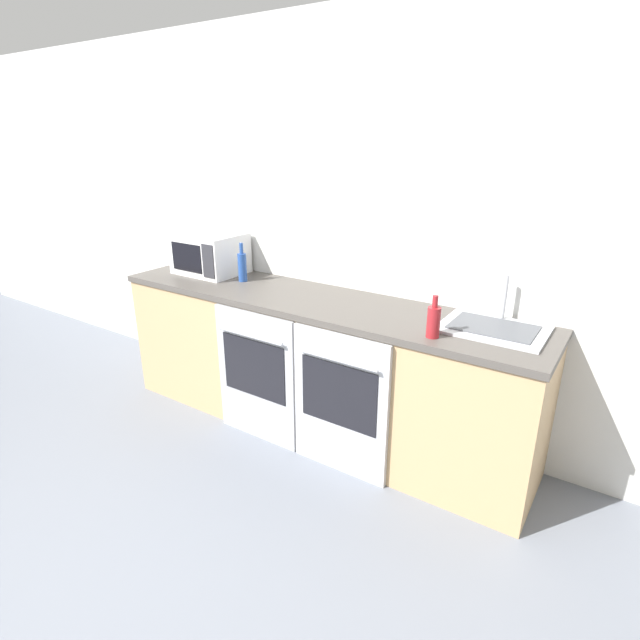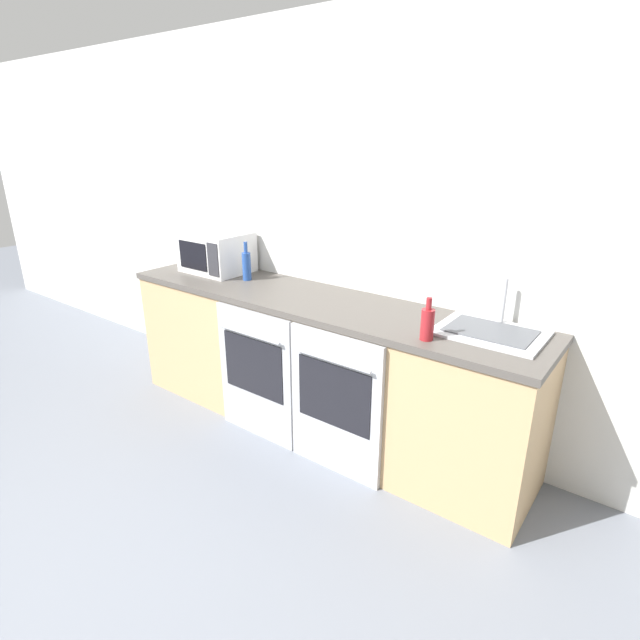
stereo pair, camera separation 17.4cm
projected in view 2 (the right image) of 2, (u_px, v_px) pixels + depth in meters
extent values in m
plane|color=slate|center=(24.00, 634.00, 2.00)|extent=(16.00, 16.00, 0.00)
cube|color=silver|center=(347.00, 230.00, 3.25)|extent=(10.00, 0.06, 2.60)
cube|color=tan|center=(316.00, 367.00, 3.30)|extent=(2.85, 0.61, 0.88)
cube|color=#4C4742|center=(315.00, 301.00, 3.14)|extent=(2.87, 0.64, 0.04)
cube|color=#A8AAAF|center=(255.00, 375.00, 3.19)|extent=(0.61, 0.03, 0.87)
cube|color=black|center=(253.00, 367.00, 3.15)|extent=(0.49, 0.01, 0.38)
cylinder|color=#A8AAAF|center=(249.00, 334.00, 3.06)|extent=(0.50, 0.02, 0.02)
cube|color=#B7BABF|center=(335.00, 405.00, 2.84)|extent=(0.61, 0.03, 0.87)
cube|color=black|center=(333.00, 396.00, 2.80)|extent=(0.49, 0.01, 0.38)
cylinder|color=#B7BABF|center=(331.00, 360.00, 2.71)|extent=(0.50, 0.02, 0.02)
cube|color=silver|center=(217.00, 252.00, 3.71)|extent=(0.47, 0.37, 0.29)
cube|color=black|center=(193.00, 256.00, 3.59)|extent=(0.28, 0.01, 0.20)
cube|color=#2D2D33|center=(213.00, 260.00, 3.47)|extent=(0.10, 0.01, 0.23)
cylinder|color=#234793|center=(247.00, 266.00, 3.49)|extent=(0.06, 0.06, 0.20)
cylinder|color=#234793|center=(246.00, 247.00, 3.45)|extent=(0.03, 0.03, 0.08)
cylinder|color=maroon|center=(427.00, 325.00, 2.47)|extent=(0.07, 0.07, 0.16)
cylinder|color=maroon|center=(429.00, 304.00, 2.43)|extent=(0.03, 0.03, 0.06)
cube|color=#B7BABF|center=(490.00, 333.00, 2.56)|extent=(0.53, 0.40, 0.01)
cube|color=#4C4F54|center=(490.00, 331.00, 2.56)|extent=(0.43, 0.29, 0.01)
cylinder|color=#B7BABF|center=(504.00, 301.00, 2.64)|extent=(0.02, 0.02, 0.25)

